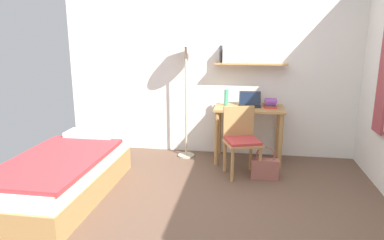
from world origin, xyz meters
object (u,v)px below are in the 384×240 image
at_px(desk, 249,119).
at_px(book_stack, 270,103).
at_px(bed, 64,175).
at_px(handbag, 265,168).
at_px(water_bottle, 226,97).
at_px(desk_chair, 241,138).
at_px(laptop, 250,102).
at_px(standing_lamp, 186,45).

relative_size(desk, book_stack, 3.78).
bearing_deg(bed, handbag, 20.98).
height_order(bed, handbag, bed).
distance_m(water_bottle, handbag, 1.14).
bearing_deg(desk_chair, book_stack, 55.46).
height_order(laptop, book_stack, laptop).
bearing_deg(water_bottle, desk, -14.07).
bearing_deg(desk, desk_chair, -99.92).
relative_size(desk, laptop, 3.10).
xyz_separation_m(standing_lamp, handbag, (1.09, -0.64, -1.45)).
bearing_deg(handbag, water_bottle, 127.76).
distance_m(desk, laptop, 0.23).
distance_m(desk_chair, book_stack, 0.73).
bearing_deg(standing_lamp, handbag, -30.47).
bearing_deg(desk_chair, water_bottle, 111.81).
relative_size(laptop, water_bottle, 1.34).
relative_size(desk_chair, laptop, 2.83).
xyz_separation_m(standing_lamp, water_bottle, (0.56, 0.04, -0.71)).
xyz_separation_m(bed, standing_lamp, (1.09, 1.48, 1.35)).
xyz_separation_m(bed, book_stack, (2.25, 1.48, 0.58)).
bearing_deg(desk, laptop, 86.23).
relative_size(standing_lamp, laptop, 5.97).
height_order(desk, water_bottle, water_bottle).
xyz_separation_m(desk_chair, handbag, (0.30, -0.11, -0.34)).
bearing_deg(bed, desk, 36.24).
distance_m(bed, laptop, 2.56).
bearing_deg(book_stack, desk_chair, -124.54).
height_order(water_bottle, handbag, water_bottle).
distance_m(desk_chair, standing_lamp, 1.47).
distance_m(laptop, book_stack, 0.28).
relative_size(desk, standing_lamp, 0.52).
xyz_separation_m(desk, laptop, (0.01, 0.09, 0.21)).
relative_size(bed, book_stack, 7.53).
relative_size(standing_lamp, water_bottle, 8.03).
distance_m(bed, desk, 2.47).
height_order(bed, desk, desk).
relative_size(desk, water_bottle, 4.17).
bearing_deg(water_bottle, book_stack, -4.29).
xyz_separation_m(desk_chair, standing_lamp, (-0.79, 0.53, 1.12)).
bearing_deg(laptop, book_stack, -10.90).
xyz_separation_m(water_bottle, handbag, (0.53, -0.69, -0.74)).
bearing_deg(laptop, standing_lamp, -176.75).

